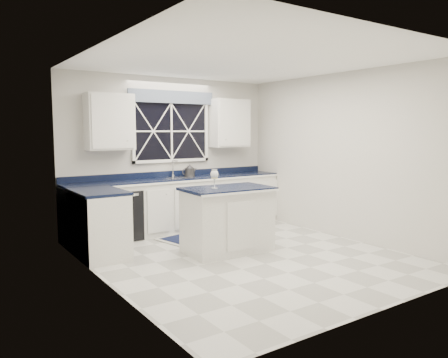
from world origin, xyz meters
TOP-DOWN VIEW (x-y plane):
  - ground at (0.00, 0.00)m, footprint 4.50×4.50m
  - back_wall at (0.00, 2.25)m, footprint 4.00×0.10m
  - base_cabinets at (-0.33, 1.78)m, footprint 3.99×1.60m
  - countertop at (0.00, 1.95)m, footprint 3.98×0.64m
  - dishwasher at (-1.10, 1.95)m, footprint 0.60×0.58m
  - window at (0.00, 2.20)m, footprint 1.65×0.09m
  - upper_cabinets at (0.00, 2.08)m, footprint 3.10×0.34m
  - faucet at (0.00, 2.14)m, footprint 0.05×0.20m
  - island at (-0.07, 0.35)m, footprint 1.31×0.83m
  - rug at (0.04, 1.32)m, footprint 1.45×1.06m
  - kettle at (0.28, 2.05)m, footprint 0.30×0.18m
  - wine_glass at (-0.29, 0.36)m, footprint 0.11×0.11m
  - soap_bottle at (0.30, 2.17)m, footprint 0.12×0.12m

SIDE VIEW (x-z plane):
  - ground at x=0.00m, z-range 0.00..0.00m
  - rug at x=0.04m, z-range 0.00..0.02m
  - dishwasher at x=-1.10m, z-range 0.00..0.82m
  - base_cabinets at x=-0.33m, z-range 0.00..0.90m
  - island at x=-0.07m, z-range 0.00..0.95m
  - countertop at x=0.00m, z-range 0.90..0.94m
  - kettle at x=0.28m, z-range 0.93..1.14m
  - soap_bottle at x=0.30m, z-range 0.94..1.14m
  - faucet at x=0.00m, z-range 0.95..1.25m
  - wine_glass at x=-0.29m, z-range 1.00..1.27m
  - back_wall at x=0.00m, z-range 0.00..2.70m
  - window at x=0.00m, z-range 1.20..2.46m
  - upper_cabinets at x=0.00m, z-range 1.45..2.35m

